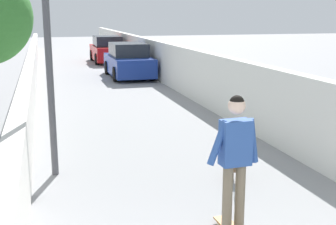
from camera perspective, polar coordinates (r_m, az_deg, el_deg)
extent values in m
plane|color=gray|center=(16.93, -7.99, 2.82)|extent=(80.00, 80.00, 0.00)
cube|color=silver|center=(14.72, -17.31, 3.33)|extent=(48.00, 0.30, 1.23)
cube|color=silver|center=(15.47, 2.81, 5.13)|extent=(48.00, 0.30, 1.67)
cylinder|color=#4C4C51|center=(7.90, -15.04, 6.99)|extent=(0.12, 0.12, 4.25)
cylinder|color=beige|center=(6.30, 6.51, -13.96)|extent=(0.06, 0.03, 0.06)
cylinder|color=beige|center=(6.36, 7.69, -13.75)|extent=(0.06, 0.03, 0.06)
cylinder|color=#726651|center=(5.86, 7.61, -10.80)|extent=(0.14, 0.14, 0.88)
cylinder|color=#726651|center=(5.93, 9.20, -10.54)|extent=(0.14, 0.14, 0.88)
cube|color=#2D5199|center=(5.65, 8.65, -3.83)|extent=(0.24, 0.39, 0.58)
cylinder|color=#2D5199|center=(5.54, 6.43, -3.88)|extent=(0.10, 0.29, 0.58)
cylinder|color=#2D5199|center=(5.76, 10.79, -3.54)|extent=(0.10, 0.18, 0.59)
sphere|color=beige|center=(5.53, 8.81, 0.86)|extent=(0.22, 0.22, 0.22)
sphere|color=black|center=(5.53, 8.82, 1.25)|extent=(0.19, 0.19, 0.19)
ellipsoid|color=brown|center=(7.81, 8.27, -6.77)|extent=(0.36, 0.24, 0.22)
sphere|color=brown|center=(7.98, 7.54, -5.78)|extent=(0.15, 0.15, 0.15)
cone|color=black|center=(7.94, 7.29, -5.26)|extent=(0.05, 0.05, 0.06)
cone|color=black|center=(7.98, 7.81, -5.20)|extent=(0.05, 0.05, 0.06)
cylinder|color=brown|center=(7.94, 7.48, -7.79)|extent=(0.04, 0.04, 0.18)
cylinder|color=brown|center=(7.99, 8.26, -7.68)|extent=(0.04, 0.04, 0.18)
cylinder|color=brown|center=(7.75, 8.20, -8.32)|extent=(0.04, 0.04, 0.18)
cylinder|color=brown|center=(7.80, 9.00, -8.21)|extent=(0.04, 0.04, 0.18)
cylinder|color=brown|center=(7.59, 9.05, -6.73)|extent=(0.14, 0.04, 0.13)
cylinder|color=black|center=(6.74, 8.42, -5.84)|extent=(1.80, 0.79, 0.66)
cube|color=navy|center=(20.31, -5.06, 6.10)|extent=(4.00, 1.70, 0.80)
cube|color=#262B33|center=(20.24, -5.10, 8.01)|extent=(2.08, 1.50, 0.60)
cylinder|color=black|center=(21.43, -7.76, 5.73)|extent=(0.64, 0.22, 0.64)
cylinder|color=black|center=(21.70, -3.61, 5.90)|extent=(0.64, 0.22, 0.64)
cylinder|color=black|center=(18.99, -6.70, 4.88)|extent=(0.64, 0.22, 0.64)
cylinder|color=black|center=(19.30, -2.04, 5.08)|extent=(0.64, 0.22, 0.64)
cube|color=#B71414|center=(26.82, -7.74, 7.60)|extent=(4.01, 1.70, 0.80)
cube|color=#262B33|center=(26.77, -7.78, 9.05)|extent=(2.09, 1.50, 0.60)
cylinder|color=black|center=(27.98, -9.70, 7.25)|extent=(0.64, 0.22, 0.64)
cylinder|color=black|center=(28.19, -6.48, 7.39)|extent=(0.64, 0.22, 0.64)
cylinder|color=black|center=(25.51, -9.09, 6.77)|extent=(0.64, 0.22, 0.64)
cylinder|color=black|center=(25.74, -5.57, 6.92)|extent=(0.64, 0.22, 0.64)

